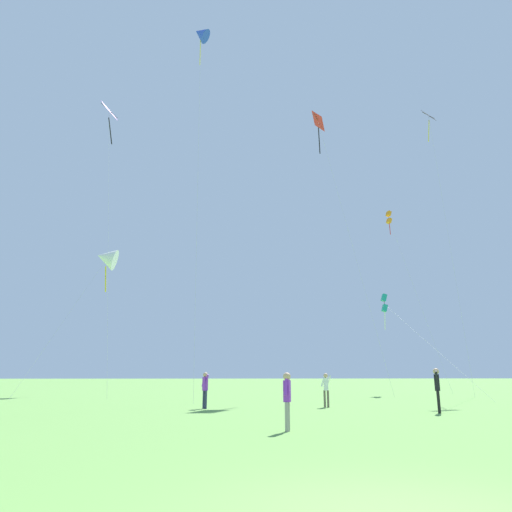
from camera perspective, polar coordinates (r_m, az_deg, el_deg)
The scene contains 11 objects.
kite_teal_box at distance 40.40m, azimuth 15.21°, elevation -5.58°, with size 2.31×11.54×7.97m.
kite_white_distant at distance 43.09m, azimuth -17.55°, elevation -0.22°, with size 4.08×9.95×12.46m.
kite_purple_streamer at distance 46.25m, azimuth -17.20°, elevation 15.15°, with size 4.20×8.79×25.70m.
kite_blue_delta at distance 41.07m, azimuth -6.66°, elevation 24.96°, with size 1.59×6.25×28.11m.
kite_black_large at distance 47.79m, azimuth 20.22°, elevation 14.13°, with size 2.21×6.35×25.59m.
kite_orange_box at distance 51.01m, azimuth 15.73°, elevation 4.32°, with size 1.77×7.62×18.02m.
kite_red_high at distance 43.54m, azimuth 7.72°, elevation 14.46°, with size 4.24×5.64×24.25m.
person_near_tree at distance 23.60m, azimuth 8.41°, elevation -15.28°, with size 0.51×0.21×1.56m.
person_with_spool at distance 21.16m, azimuth 20.96°, elevation -14.39°, with size 0.30×0.55×1.75m.
person_in_blue_jacket at distance 13.58m, azimuth 3.76°, elevation -16.40°, with size 0.25×0.49×1.55m.
person_foreground_watcher at distance 22.58m, azimuth -6.14°, elevation -15.35°, with size 0.37×0.46×1.60m.
Camera 1 is at (-1.96, -5.36, 1.48)m, focal length 33.27 mm.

